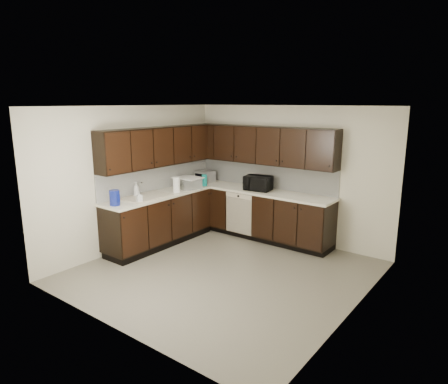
% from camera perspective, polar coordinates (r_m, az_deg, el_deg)
% --- Properties ---
extents(floor, '(4.00, 4.00, 0.00)m').
position_cam_1_polar(floor, '(6.27, -0.14, -11.36)').
color(floor, gray).
rests_on(floor, ground).
extents(ceiling, '(4.00, 4.00, 0.00)m').
position_cam_1_polar(ceiling, '(5.72, -0.16, 12.14)').
color(ceiling, white).
rests_on(ceiling, wall_back).
extents(wall_back, '(4.00, 0.02, 2.50)m').
position_cam_1_polar(wall_back, '(7.52, 9.16, 2.57)').
color(wall_back, beige).
rests_on(wall_back, floor).
extents(wall_left, '(0.02, 4.00, 2.50)m').
position_cam_1_polar(wall_left, '(7.24, -12.84, 2.00)').
color(wall_left, beige).
rests_on(wall_left, floor).
extents(wall_right, '(0.02, 4.00, 2.50)m').
position_cam_1_polar(wall_right, '(4.95, 18.59, -3.29)').
color(wall_right, beige).
rests_on(wall_right, floor).
extents(wall_front, '(4.00, 0.02, 2.50)m').
position_cam_1_polar(wall_front, '(4.50, -15.86, -4.69)').
color(wall_front, beige).
rests_on(wall_front, floor).
extents(lower_cabinets, '(3.00, 2.80, 0.90)m').
position_cam_1_polar(lower_cabinets, '(7.53, -1.10, -3.81)').
color(lower_cabinets, black).
rests_on(lower_cabinets, floor).
extents(countertop, '(3.03, 2.83, 0.04)m').
position_cam_1_polar(countertop, '(7.40, -1.14, -0.05)').
color(countertop, '#EDE6CF').
rests_on(countertop, lower_cabinets).
extents(backsplash, '(3.00, 2.80, 0.48)m').
position_cam_1_polar(backsplash, '(7.64, -1.40, 2.34)').
color(backsplash, silver).
rests_on(backsplash, countertop).
extents(upper_cabinets, '(3.00, 2.80, 0.70)m').
position_cam_1_polar(upper_cabinets, '(7.39, -1.28, 6.62)').
color(upper_cabinets, black).
rests_on(upper_cabinets, wall_back).
extents(dishwasher, '(0.58, 0.04, 0.78)m').
position_cam_1_polar(dishwasher, '(7.55, 2.14, -2.73)').
color(dishwasher, beige).
rests_on(dishwasher, lower_cabinets).
extents(sink, '(0.54, 0.82, 0.42)m').
position_cam_1_polar(sink, '(7.07, -11.10, -1.23)').
color(sink, beige).
rests_on(sink, countertop).
extents(microwave, '(0.54, 0.41, 0.27)m').
position_cam_1_polar(microwave, '(7.48, 4.87, 1.27)').
color(microwave, black).
rests_on(microwave, countertop).
extents(soap_bottle_a, '(0.11, 0.11, 0.19)m').
position_cam_1_polar(soap_bottle_a, '(6.71, -12.00, -0.69)').
color(soap_bottle_a, gray).
rests_on(soap_bottle_a, countertop).
extents(soap_bottle_b, '(0.11, 0.11, 0.27)m').
position_cam_1_polar(soap_bottle_b, '(7.11, -12.44, 0.38)').
color(soap_bottle_b, gray).
rests_on(soap_bottle_b, countertop).
extents(toaster_oven, '(0.38, 0.30, 0.23)m').
position_cam_1_polar(toaster_oven, '(8.26, -2.74, 2.24)').
color(toaster_oven, silver).
rests_on(toaster_oven, countertop).
extents(storage_bin, '(0.61, 0.55, 0.20)m').
position_cam_1_polar(storage_bin, '(7.71, -5.16, 1.33)').
color(storage_bin, white).
rests_on(storage_bin, countertop).
extents(blue_pitcher, '(0.20, 0.20, 0.25)m').
position_cam_1_polar(blue_pitcher, '(6.60, -15.36, -0.81)').
color(blue_pitcher, '#10209B').
rests_on(blue_pitcher, countertop).
extents(teal_tumbler, '(0.11, 0.11, 0.22)m').
position_cam_1_polar(teal_tumbler, '(7.85, -2.81, 1.68)').
color(teal_tumbler, '#0D9390').
rests_on(teal_tumbler, countertop).
extents(paper_towel_roll, '(0.15, 0.15, 0.28)m').
position_cam_1_polar(paper_towel_roll, '(7.36, -6.81, 1.06)').
color(paper_towel_roll, white).
rests_on(paper_towel_roll, countertop).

